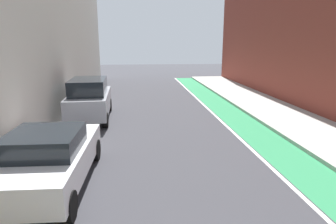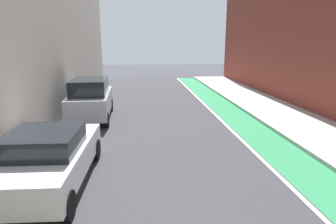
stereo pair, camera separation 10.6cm
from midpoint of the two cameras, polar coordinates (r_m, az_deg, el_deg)
ground_plane at (r=10.85m, az=0.05°, el=-6.18°), size 78.63×78.63×0.00m
bike_lane_paint at (r=13.56m, az=14.82°, el=-2.58°), size 1.60×35.74×0.00m
lane_divider_stripe at (r=13.27m, az=11.18°, el=-2.73°), size 0.12×35.74×0.00m
sidewalk_right at (r=14.57m, az=23.77°, el=-1.90°), size 3.24×35.74×0.14m
parked_sedan_white at (r=8.13m, az=-22.68°, el=-8.25°), size 2.10×4.43×1.53m
parked_suv_silver at (r=14.51m, az=-15.29°, el=2.55°), size 1.99×4.38×1.98m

